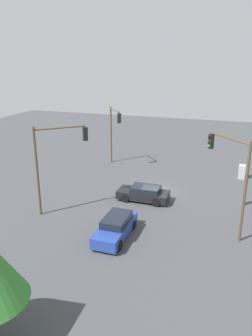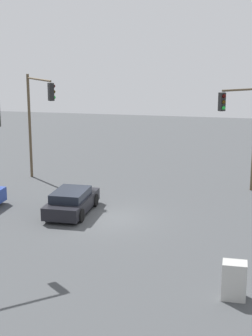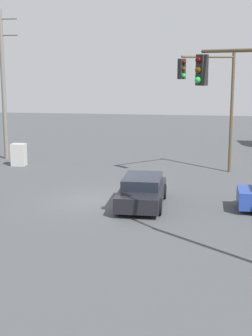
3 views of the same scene
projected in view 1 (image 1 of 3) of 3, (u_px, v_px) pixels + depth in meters
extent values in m
plane|color=#424447|center=(154.00, 192.00, 29.85)|extent=(80.00, 80.00, 0.00)
cube|color=black|center=(143.00, 195.00, 27.98)|extent=(1.86, 4.34, 0.66)
cube|color=black|center=(146.00, 189.00, 27.74)|extent=(1.64, 2.39, 0.45)
cylinder|color=black|center=(125.00, 198.00, 27.66)|extent=(0.22, 0.70, 0.70)
cylinder|color=black|center=(131.00, 191.00, 29.24)|extent=(0.22, 0.70, 0.70)
cylinder|color=black|center=(156.00, 203.00, 26.82)|extent=(0.22, 0.70, 0.70)
cylinder|color=black|center=(161.00, 195.00, 28.41)|extent=(0.22, 0.70, 0.70)
cube|color=#233D93|center=(115.00, 229.00, 22.17)|extent=(4.57, 1.71, 0.77)
cube|color=black|center=(117.00, 219.00, 22.17)|extent=(2.52, 1.51, 0.51)
cylinder|color=black|center=(120.00, 245.00, 20.72)|extent=(0.66, 0.22, 0.66)
cylinder|color=black|center=(96.00, 241.00, 21.22)|extent=(0.66, 0.22, 0.66)
cylinder|color=black|center=(133.00, 225.00, 23.26)|extent=(0.66, 0.22, 0.66)
cylinder|color=black|center=(112.00, 221.00, 23.76)|extent=(0.66, 0.22, 0.66)
cylinder|color=brown|center=(37.00, 172.00, 24.54)|extent=(0.18, 0.18, 6.93)
cylinder|color=brown|center=(60.00, 128.00, 24.28)|extent=(2.73, 2.89, 0.12)
cube|color=black|center=(85.00, 134.00, 25.23)|extent=(0.44, 0.44, 1.05)
sphere|color=#360503|center=(84.00, 129.00, 25.27)|extent=(0.22, 0.22, 0.22)
sphere|color=#392605|center=(85.00, 133.00, 25.38)|extent=(0.22, 0.22, 0.22)
sphere|color=green|center=(85.00, 138.00, 25.48)|extent=(0.22, 0.22, 0.22)
cylinder|color=brown|center=(111.00, 135.00, 37.64)|extent=(0.18, 0.18, 6.47)
cylinder|color=brown|center=(115.00, 111.00, 35.56)|extent=(2.04, 1.80, 0.12)
cube|color=black|center=(119.00, 118.00, 34.61)|extent=(0.44, 0.43, 1.05)
sphere|color=#360503|center=(120.00, 115.00, 34.56)|extent=(0.22, 0.22, 0.22)
sphere|color=#392605|center=(121.00, 118.00, 34.67)|extent=(0.22, 0.22, 0.22)
sphere|color=green|center=(121.00, 121.00, 34.78)|extent=(0.22, 0.22, 0.22)
cylinder|color=brown|center=(245.00, 193.00, 20.81)|extent=(0.18, 0.18, 6.84)
cylinder|color=brown|center=(230.00, 138.00, 21.46)|extent=(2.88, 2.64, 0.12)
cube|color=black|center=(211.00, 141.00, 23.31)|extent=(0.44, 0.44, 1.05)
sphere|color=#360503|center=(209.00, 137.00, 23.14)|extent=(0.22, 0.22, 0.22)
sphere|color=#392605|center=(209.00, 142.00, 23.24)|extent=(0.22, 0.22, 0.22)
sphere|color=green|center=(209.00, 146.00, 23.35)|extent=(0.22, 0.22, 0.22)
cube|color=#B2B2AD|center=(242.00, 172.00, 33.19)|extent=(0.86, 0.65, 1.37)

